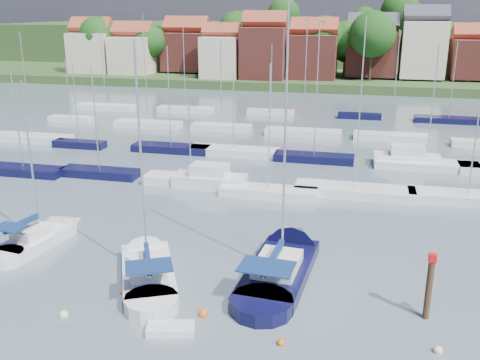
# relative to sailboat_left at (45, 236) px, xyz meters

# --- Properties ---
(ground) EXTENTS (260.00, 260.00, 0.00)m
(ground) POSITION_rel_sailboat_left_xyz_m (13.53, 34.84, -0.37)
(ground) COLOR #404C58
(ground) RESTS_ON ground
(sailboat_left) EXTENTS (3.69, 9.54, 12.75)m
(sailboat_left) POSITION_rel_sailboat_left_xyz_m (0.00, 0.00, 0.00)
(sailboat_left) COLOR silver
(sailboat_left) RESTS_ON ground
(sailboat_centre) EXTENTS (7.90, 11.94, 15.96)m
(sailboat_centre) POSITION_rel_sailboat_left_xyz_m (9.00, -2.43, -0.01)
(sailboat_centre) COLOR silver
(sailboat_centre) RESTS_ON ground
(sailboat_navy) EXTENTS (4.61, 13.98, 18.95)m
(sailboat_navy) POSITION_rel_sailboat_left_xyz_m (17.78, 0.50, -0.02)
(sailboat_navy) COLOR black
(sailboat_navy) RESTS_ON ground
(tender) EXTENTS (2.71, 1.75, 0.54)m
(tender) POSITION_rel_sailboat_left_xyz_m (13.06, -8.88, -0.16)
(tender) COLOR silver
(tender) RESTS_ON ground
(timber_piling) EXTENTS (0.40, 0.40, 6.13)m
(timber_piling) POSITION_rel_sailboat_left_xyz_m (26.27, -4.34, 0.53)
(timber_piling) COLOR #4C331E
(timber_piling) RESTS_ON ground
(buoy_b) EXTENTS (0.54, 0.54, 0.54)m
(buoy_b) POSITION_rel_sailboat_left_xyz_m (6.74, -8.80, -0.37)
(buoy_b) COLOR beige
(buoy_b) RESTS_ON ground
(buoy_c) EXTENTS (0.45, 0.45, 0.45)m
(buoy_c) POSITION_rel_sailboat_left_xyz_m (8.86, -5.71, -0.37)
(buoy_c) COLOR #D85914
(buoy_c) RESTS_ON ground
(buoy_d) EXTENTS (0.55, 0.55, 0.55)m
(buoy_d) POSITION_rel_sailboat_left_xyz_m (14.25, -6.93, -0.37)
(buoy_d) COLOR #D85914
(buoy_d) RESTS_ON ground
(buoy_e) EXTENTS (0.41, 0.41, 0.41)m
(buoy_e) POSITION_rel_sailboat_left_xyz_m (17.00, 1.37, -0.37)
(buoy_e) COLOR #D85914
(buoy_e) RESTS_ON ground
(buoy_f) EXTENTS (0.49, 0.49, 0.49)m
(buoy_f) POSITION_rel_sailboat_left_xyz_m (26.58, -7.43, -0.37)
(buoy_f) COLOR beige
(buoy_f) RESTS_ON ground
(buoy_g) EXTENTS (0.42, 0.42, 0.42)m
(buoy_g) POSITION_rel_sailboat_left_xyz_m (18.89, -8.59, -0.37)
(buoy_g) COLOR #D85914
(buoy_g) RESTS_ON ground
(marina_field) EXTENTS (79.62, 41.41, 15.93)m
(marina_field) POSITION_rel_sailboat_left_xyz_m (15.44, 29.99, 0.07)
(marina_field) COLOR silver
(marina_field) RESTS_ON ground
(far_shore_town) EXTENTS (212.46, 90.00, 22.27)m
(far_shore_town) POSITION_rel_sailboat_left_xyz_m (15.76, 127.51, 4.24)
(far_shore_town) COLOR #314A25
(far_shore_town) RESTS_ON ground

